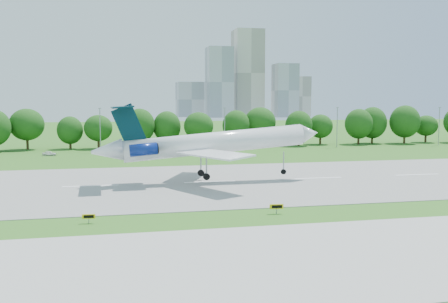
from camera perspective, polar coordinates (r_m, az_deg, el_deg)
ground at (r=62.36m, az=2.66°, el=-7.14°), size 600.00×600.00×0.00m
runway at (r=86.32m, az=-1.60°, el=-3.51°), size 400.00×45.00×0.08m
taxiway at (r=45.79m, az=8.58°, el=-11.91°), size 400.00×23.00×0.08m
tree_line at (r=151.76m, az=-6.28°, el=2.77°), size 288.40×8.40×10.40m
light_poles at (r=141.57m, az=-6.86°, el=2.61°), size 175.90×0.25×12.19m
skyline at (r=464.35m, az=2.27°, el=7.74°), size 127.00×52.00×80.00m
airliner at (r=85.24m, az=-2.28°, el=0.99°), size 40.09×29.14×12.87m
taxi_sign_left at (r=59.46m, az=-15.21°, el=-7.19°), size 1.52×0.34×1.06m
taxi_sign_centre at (r=62.53m, az=6.02°, el=-6.29°), size 1.73×0.41×1.21m
service_vehicle_b at (r=136.32m, az=-19.34°, el=-0.21°), size 3.50×1.50×1.18m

